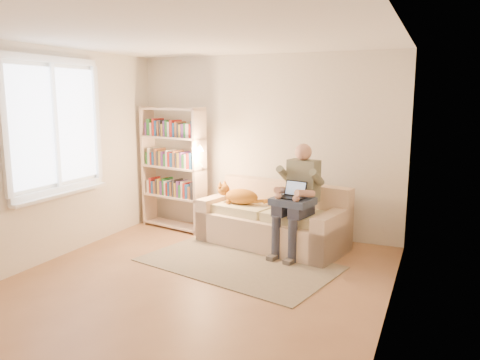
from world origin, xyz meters
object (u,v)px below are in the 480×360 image
at_px(laptop, 292,193).
at_px(bookshelf, 173,162).
at_px(person, 298,193).
at_px(cat, 239,196).
at_px(sofa, 273,223).

xyz_separation_m(laptop, bookshelf, (-2.05, 0.53, 0.21)).
height_order(person, bookshelf, bookshelf).
bearing_deg(bookshelf, laptop, -2.51).
bearing_deg(cat, laptop, -9.18).
bearing_deg(sofa, person, -18.55).
bearing_deg(bookshelf, sofa, 6.22).
height_order(laptop, bookshelf, bookshelf).
bearing_deg(laptop, person, 84.76).
xyz_separation_m(person, bookshelf, (-2.08, 0.41, 0.23)).
xyz_separation_m(sofa, bookshelf, (-1.67, 0.17, 0.72)).
height_order(person, laptop, person).
distance_m(sofa, cat, 0.60).
xyz_separation_m(person, laptop, (-0.04, -0.12, 0.02)).
bearing_deg(person, laptop, -95.24).
bearing_deg(cat, sofa, 14.72).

